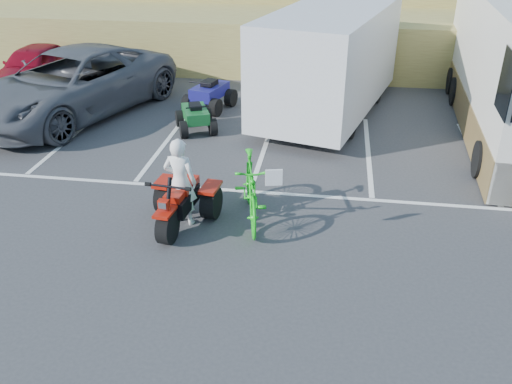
# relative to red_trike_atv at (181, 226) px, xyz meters

# --- Properties ---
(ground) EXTENTS (100.00, 100.00, 0.00)m
(ground) POSITION_rel_red_trike_atv_xyz_m (1.14, -0.75, 0.00)
(ground) COLOR #363638
(ground) RESTS_ON ground
(parking_stripes) EXTENTS (28.00, 5.16, 0.01)m
(parking_stripes) POSITION_rel_red_trike_atv_xyz_m (2.01, 3.31, 0.00)
(parking_stripes) COLOR white
(parking_stripes) RESTS_ON ground
(grass_embankment) EXTENTS (40.00, 8.50, 3.10)m
(grass_embankment) POSITION_rel_red_trike_atv_xyz_m (1.14, 14.73, 1.42)
(grass_embankment) COLOR olive
(grass_embankment) RESTS_ON ground
(red_trike_atv) EXTENTS (1.49, 1.88, 1.14)m
(red_trike_atv) POSITION_rel_red_trike_atv_xyz_m (0.00, 0.00, 0.00)
(red_trike_atv) COLOR #9E1509
(red_trike_atv) RESTS_ON ground
(rider) EXTENTS (0.70, 0.50, 1.81)m
(rider) POSITION_rel_red_trike_atv_xyz_m (0.02, 0.15, 0.91)
(rider) COLOR white
(rider) RESTS_ON ground
(green_dirt_bike) EXTENTS (1.13, 2.37, 1.37)m
(green_dirt_bike) POSITION_rel_red_trike_atv_xyz_m (1.36, 0.46, 0.69)
(green_dirt_bike) COLOR #14BF19
(green_dirt_bike) RESTS_ON ground
(grey_pickup) EXTENTS (5.38, 7.60, 1.92)m
(grey_pickup) POSITION_rel_red_trike_atv_xyz_m (-4.94, 5.89, 0.96)
(grey_pickup) COLOR #4D4F55
(grey_pickup) RESTS_ON ground
(red_car) EXTENTS (1.69, 4.14, 1.41)m
(red_car) POSITION_rel_red_trike_atv_xyz_m (-7.66, 8.58, 0.70)
(red_car) COLOR maroon
(red_car) RESTS_ON ground
(cargo_trailer) EXTENTS (4.32, 7.15, 3.12)m
(cargo_trailer) POSITION_rel_red_trike_atv_xyz_m (2.68, 7.09, 1.69)
(cargo_trailer) COLOR silver
(cargo_trailer) RESTS_ON ground
(quad_atv_blue) EXTENTS (1.55, 1.82, 1.02)m
(quad_atv_blue) POSITION_rel_red_trike_atv_xyz_m (-0.97, 7.00, 0.00)
(quad_atv_blue) COLOR navy
(quad_atv_blue) RESTS_ON ground
(quad_atv_green) EXTENTS (1.46, 1.64, 0.88)m
(quad_atv_green) POSITION_rel_red_trike_atv_xyz_m (-0.96, 5.12, 0.00)
(quad_atv_green) COLOR #135623
(quad_atv_green) RESTS_ON ground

